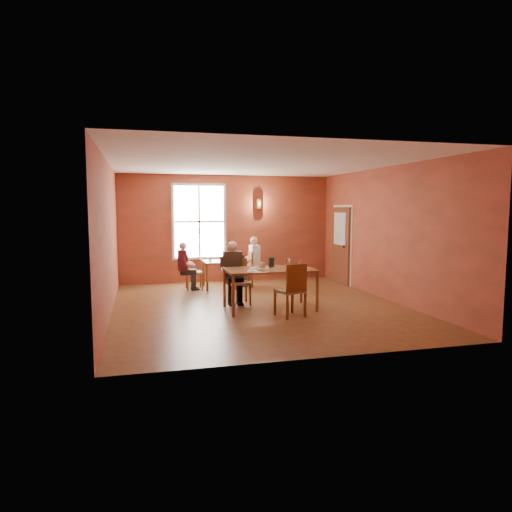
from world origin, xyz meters
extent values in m
cube|color=brown|center=(0.00, 0.00, 0.00)|extent=(6.00, 7.00, 0.01)
cube|color=brown|center=(0.00, 3.50, 1.50)|extent=(6.00, 0.04, 3.00)
cube|color=brown|center=(0.00, -3.50, 1.50)|extent=(6.00, 0.04, 3.00)
cube|color=brown|center=(-3.00, 0.00, 1.50)|extent=(0.04, 7.00, 3.00)
cube|color=brown|center=(3.00, 0.00, 1.50)|extent=(0.04, 7.00, 3.00)
cube|color=white|center=(0.00, 0.00, 3.00)|extent=(6.00, 7.00, 0.04)
cube|color=white|center=(-0.80, 3.45, 1.70)|extent=(1.36, 0.10, 1.96)
cube|color=maroon|center=(2.94, 2.30, 1.05)|extent=(0.12, 1.04, 2.10)
cylinder|color=brown|center=(0.90, 3.40, 2.20)|extent=(0.16, 0.16, 0.28)
cylinder|color=silver|center=(-0.11, -0.37, 0.86)|extent=(0.31, 0.31, 0.04)
cube|color=tan|center=(0.00, -0.34, 0.90)|extent=(0.13, 0.12, 0.12)
cube|color=#1D3120|center=(0.26, -0.10, 0.94)|extent=(0.14, 0.10, 0.21)
cube|color=white|center=(0.08, -0.66, 0.84)|extent=(0.20, 0.04, 0.00)
cube|color=silver|center=(-0.27, -0.59, 0.84)|extent=(0.26, 0.26, 0.01)
cube|color=black|center=(0.73, -0.69, 0.85)|extent=(0.14, 0.11, 0.02)
imported|color=silver|center=(-0.29, 2.23, 0.76)|extent=(0.14, 0.14, 0.10)
imported|color=white|center=(-0.65, 2.50, 0.75)|extent=(0.10, 0.10, 0.08)
camera|label=1|loc=(-2.41, -9.24, 2.07)|focal=32.00mm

